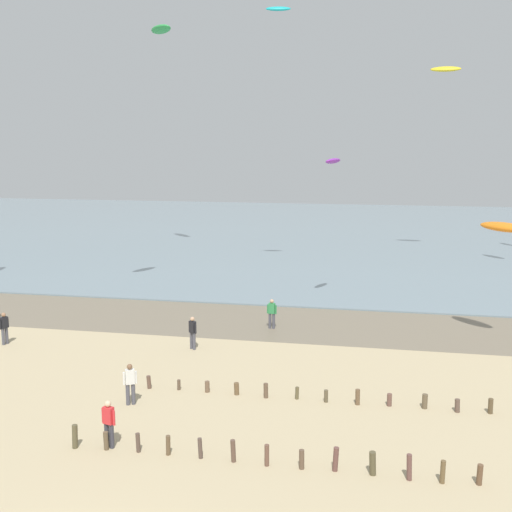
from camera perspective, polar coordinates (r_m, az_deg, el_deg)
wet_sand_strip at (r=37.72m, az=-0.55°, el=-5.89°), size 120.00×7.34×0.01m
sea at (r=75.27m, az=5.30°, el=2.16°), size 160.00×70.00×0.10m
groyne_mid at (r=21.68m, az=1.56°, el=-17.45°), size 13.58×0.32×0.86m
groyne_far at (r=26.63m, az=6.29°, el=-12.31°), size 14.20×0.36×0.65m
person_nearest_camera at (r=35.83m, az=-21.68°, el=-5.98°), size 0.32×0.54×1.71m
person_mid_beach at (r=36.10m, az=1.43°, el=-5.13°), size 0.57×0.26×1.71m
person_by_waterline at (r=26.44m, az=-11.24°, el=-11.12°), size 0.51×0.37×1.71m
person_left_flank at (r=23.15m, az=-13.10°, el=-14.36°), size 0.55×0.32×1.71m
person_right_flank at (r=32.72m, az=-5.72°, el=-6.80°), size 0.48×0.39×1.71m
kite_aloft_1 at (r=59.86m, az=-8.55°, el=19.50°), size 3.20×3.25×0.90m
kite_aloft_2 at (r=49.14m, az=2.02°, el=21.32°), size 1.89×0.93×0.50m
kite_aloft_5 at (r=34.88m, az=21.42°, el=2.43°), size 2.68×2.74×0.56m
kite_aloft_6 at (r=39.89m, az=6.93°, el=8.48°), size 1.24×1.94×0.48m
kite_aloft_10 at (r=59.49m, az=16.68°, el=15.80°), size 2.65×1.12×0.69m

